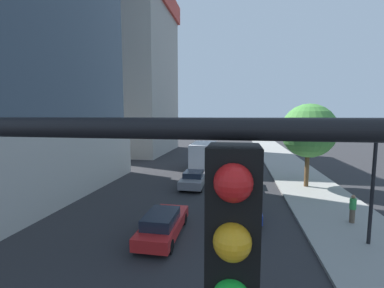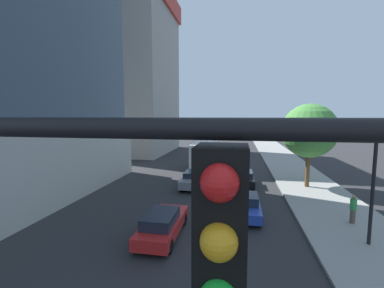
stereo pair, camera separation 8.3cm
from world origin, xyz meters
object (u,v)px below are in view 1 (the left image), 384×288
(car_blue, at_px, (245,205))
(car_red, at_px, (163,224))
(car_black, at_px, (243,178))
(box_truck, at_px, (204,154))
(street_lamp, at_px, (374,167))
(car_gray, at_px, (194,179))
(construction_building, at_px, (128,65))
(street_tree, at_px, (309,131))
(pedestrian_green_shirt, at_px, (353,209))

(car_blue, distance_m, car_red, 5.54)
(car_blue, bearing_deg, car_black, 90.00)
(car_black, height_order, box_truck, box_truck)
(street_lamp, height_order, car_black, street_lamp)
(car_gray, bearing_deg, construction_building, 125.48)
(street_tree, bearing_deg, car_blue, -126.19)
(construction_building, height_order, car_red, construction_building)
(street_lamp, bearing_deg, car_red, -175.79)
(car_blue, xyz_separation_m, car_red, (-4.22, -3.59, 0.02))
(car_red, height_order, box_truck, box_truck)
(construction_building, xyz_separation_m, car_red, (14.43, -29.70, -13.75))
(car_black, height_order, car_red, car_red)
(car_gray, relative_size, car_red, 0.95)
(car_red, relative_size, box_truck, 0.61)
(street_lamp, height_order, box_truck, street_lamp)
(box_truck, height_order, pedestrian_green_shirt, box_truck)
(car_black, xyz_separation_m, pedestrian_green_shirt, (5.91, -7.54, 0.29))
(street_tree, xyz_separation_m, box_truck, (-9.53, 6.11, -3.15))
(construction_building, xyz_separation_m, pedestrian_green_shirt, (24.55, -26.47, -13.49))
(construction_building, bearing_deg, street_tree, -38.20)
(street_lamp, bearing_deg, pedestrian_green_shirt, 83.84)
(construction_building, bearing_deg, street_lamp, -50.04)
(box_truck, distance_m, pedestrian_green_shirt, 17.07)
(street_lamp, height_order, car_blue, street_lamp)
(street_tree, xyz_separation_m, car_gray, (-9.53, -1.39, -4.19))
(street_lamp, height_order, car_red, street_lamp)
(construction_building, height_order, street_tree, construction_building)
(construction_building, bearing_deg, car_blue, -54.48)
(street_tree, bearing_deg, car_gray, -171.69)
(car_gray, relative_size, pedestrian_green_shirt, 2.74)
(car_black, bearing_deg, pedestrian_green_shirt, -51.93)
(car_gray, distance_m, car_red, 9.46)
(street_lamp, bearing_deg, car_blue, 153.05)
(construction_building, xyz_separation_m, street_tree, (23.96, -18.85, -9.55))
(car_red, distance_m, pedestrian_green_shirt, 10.63)
(car_red, height_order, pedestrian_green_shirt, pedestrian_green_shirt)
(car_gray, height_order, pedestrian_green_shirt, pedestrian_green_shirt)
(construction_building, height_order, car_black, construction_building)
(car_black, relative_size, car_red, 0.91)
(car_blue, distance_m, car_gray, 7.23)
(street_tree, height_order, pedestrian_green_shirt, street_tree)
(construction_building, distance_m, car_gray, 28.40)
(pedestrian_green_shirt, bearing_deg, construction_building, 132.85)
(car_gray, height_order, car_red, same)
(construction_building, bearing_deg, car_red, -64.10)
(car_gray, bearing_deg, car_black, 17.35)
(construction_building, height_order, box_truck, construction_building)
(box_truck, xyz_separation_m, pedestrian_green_shirt, (10.12, -13.72, -0.79))
(pedestrian_green_shirt, bearing_deg, street_tree, 94.45)
(car_blue, xyz_separation_m, box_truck, (-4.22, 13.37, 1.07))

